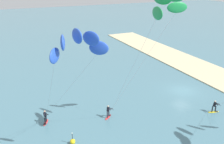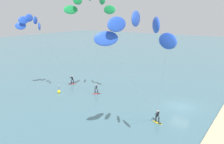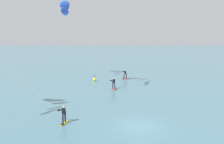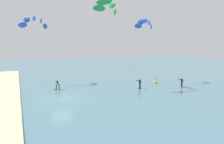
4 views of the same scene
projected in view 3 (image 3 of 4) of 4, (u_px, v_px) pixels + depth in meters
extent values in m
plane|color=slate|center=(140.00, 127.00, 21.06)|extent=(240.00, 240.00, 0.00)
ellipsoid|color=yellow|center=(64.00, 123.00, 21.74)|extent=(0.75, 1.54, 0.08)
cube|color=black|center=(62.00, 124.00, 21.34)|extent=(0.35, 0.35, 0.02)
cylinder|color=black|center=(65.00, 118.00, 21.88)|extent=(0.14, 0.14, 0.78)
cylinder|color=black|center=(63.00, 119.00, 21.46)|extent=(0.14, 0.14, 0.78)
cube|color=black|center=(64.00, 111.00, 21.55)|extent=(0.38, 0.39, 0.63)
sphere|color=beige|center=(64.00, 107.00, 21.48)|extent=(0.20, 0.20, 0.20)
cylinder|color=black|center=(57.00, 110.00, 21.41)|extent=(0.54, 0.15, 0.03)
cylinder|color=black|center=(61.00, 110.00, 21.36)|extent=(0.55, 0.42, 0.15)
cylinder|color=black|center=(61.00, 109.00, 21.57)|extent=(0.61, 0.18, 0.15)
ellipsoid|color=red|center=(125.00, 79.00, 41.63)|extent=(1.50, 1.02, 0.08)
cube|color=black|center=(123.00, 78.00, 41.81)|extent=(0.38, 0.39, 0.02)
cylinder|color=black|center=(126.00, 76.00, 41.45)|extent=(0.14, 0.14, 0.78)
cylinder|color=black|center=(124.00, 76.00, 41.66)|extent=(0.14, 0.14, 0.78)
cube|color=black|center=(125.00, 72.00, 41.44)|extent=(0.42, 0.41, 0.63)
sphere|color=tan|center=(125.00, 70.00, 41.36)|extent=(0.20, 0.20, 0.20)
cylinder|color=black|center=(122.00, 72.00, 41.33)|extent=(0.55, 0.11, 0.03)
cylinder|color=black|center=(124.00, 72.00, 41.26)|extent=(0.56, 0.38, 0.15)
cylinder|color=black|center=(124.00, 71.00, 41.47)|extent=(0.61, 0.22, 0.15)
ellipsoid|color=blue|center=(65.00, 12.00, 39.97)|extent=(1.43, 1.17, 1.10)
ellipsoid|color=blue|center=(65.00, 7.00, 39.19)|extent=(1.57, 0.68, 1.10)
ellipsoid|color=blue|center=(65.00, 4.00, 38.05)|extent=(1.57, 0.55, 1.10)
ellipsoid|color=blue|center=(64.00, 5.00, 37.02)|extent=(1.48, 1.07, 1.10)
ellipsoid|color=blue|center=(64.00, 10.00, 36.53)|extent=(1.17, 1.43, 1.10)
cylinder|color=#B2B2B7|center=(94.00, 43.00, 40.68)|extent=(9.56, 0.34, 9.75)
cylinder|color=#B2B2B7|center=(95.00, 44.00, 38.96)|extent=(9.03, 3.19, 9.75)
ellipsoid|color=red|center=(114.00, 89.00, 34.45)|extent=(1.25, 1.37, 0.08)
cube|color=black|center=(116.00, 89.00, 34.13)|extent=(0.40, 0.40, 0.02)
cylinder|color=black|center=(113.00, 86.00, 34.54)|extent=(0.14, 0.14, 0.78)
cylinder|color=black|center=(115.00, 86.00, 34.21)|extent=(0.14, 0.14, 0.78)
cube|color=black|center=(114.00, 81.00, 34.26)|extent=(0.44, 0.44, 0.63)
sphere|color=beige|center=(114.00, 78.00, 34.18)|extent=(0.20, 0.20, 0.20)
cylinder|color=black|center=(111.00, 81.00, 33.94)|extent=(0.48, 0.32, 0.03)
cylinder|color=black|center=(113.00, 80.00, 33.99)|extent=(0.42, 0.54, 0.15)
cylinder|color=black|center=(112.00, 80.00, 34.17)|extent=(0.61, 0.20, 0.15)
cylinder|color=#B2B2B7|center=(86.00, 38.00, 32.34)|extent=(6.52, 1.23, 11.96)
cylinder|color=#B2B2B7|center=(95.00, 39.00, 30.28)|extent=(3.88, 5.40, 11.96)
sphere|color=yellow|center=(94.00, 80.00, 39.83)|extent=(0.56, 0.56, 0.56)
cylinder|color=#262628|center=(94.00, 76.00, 39.73)|extent=(0.06, 0.06, 0.70)
sphere|color=#F2F2CC|center=(94.00, 73.00, 39.66)|extent=(0.12, 0.12, 0.12)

